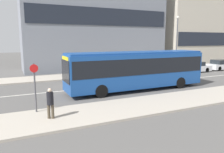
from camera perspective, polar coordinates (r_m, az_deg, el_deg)
The scene contains 11 objects.
ground_plane at distance 18.63m, azimuth -7.25°, elevation -3.22°, with size 120.00×120.00×0.00m, color #595654.
sidewalk_near at distance 13.00m, azimuth 1.31°, elevation -8.53°, with size 44.00×3.50×0.13m.
sidewalk_far at distance 24.54m, azimuth -11.74°, elevation -0.08°, with size 44.00×3.50×0.13m.
lane_centerline at distance 18.63m, azimuth -7.25°, elevation -3.21°, with size 41.80×0.16×0.01m.
apartment_block_right_tower at distance 44.54m, azimuth 23.95°, elevation 13.34°, with size 19.41×5.44×15.27m.
city_bus at distance 18.02m, azimuth 6.47°, elevation 2.22°, with size 11.77×2.54×3.14m.
parked_car_0 at distance 29.75m, azimuth 20.66°, elevation 2.28°, with size 4.33×1.80×1.34m.
parked_car_1 at distance 33.63m, azimuth 26.49°, elevation 2.70°, with size 3.95×1.82×1.40m.
pedestrian_near_stop at distance 11.54m, azimuth -15.83°, elevation -6.32°, with size 0.34×0.34×1.58m.
bus_stop_sign at distance 12.64m, azimuth -19.51°, elevation -1.86°, with size 0.44×0.12×2.73m.
street_lamp at distance 30.32m, azimuth 16.60°, elevation 9.76°, with size 0.36×0.36×7.01m.
Camera 1 is at (-5.49, -17.32, 4.11)m, focal length 35.00 mm.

